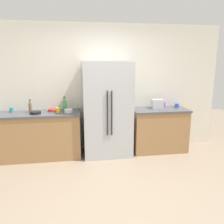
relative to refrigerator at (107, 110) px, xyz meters
The scene contains 15 objects.
ground_plane 1.69m from the refrigerator, 93.80° to the right, with size 10.25×10.25×0.00m, color gray.
kitchen_back_panel 0.55m from the refrigerator, 103.37° to the left, with size 5.13×0.10×2.60m, color silver.
counter_left 1.42m from the refrigerator, behind, with size 1.61×0.62×0.90m.
counter_right 1.20m from the refrigerator, ahead, with size 1.14×0.62×0.90m.
refrigerator is the anchor object (origin of this frame).
toaster 1.08m from the refrigerator, ahead, with size 0.23×0.15×0.19m, color silver.
bottle_a 1.48m from the refrigerator, behind, with size 0.07×0.07×0.25m.
bottle_b 0.84m from the refrigerator, behind, with size 0.07×0.07×0.29m.
cup_a 1.26m from the refrigerator, ahead, with size 0.09×0.09×0.11m, color purple.
cup_b 1.84m from the refrigerator, behind, with size 0.07×0.07×0.10m, color teal.
cup_c 0.95m from the refrigerator, behind, with size 0.08×0.08×0.09m, color yellow.
cup_d 1.52m from the refrigerator, ahead, with size 0.09×0.09×0.08m, color blue.
bowl_a 1.06m from the refrigerator, behind, with size 0.19×0.19×0.05m, color red.
bowl_b 1.36m from the refrigerator, behind, with size 0.20×0.20×0.05m, color black.
bowl_c 0.75m from the refrigerator, behind, with size 0.16×0.16×0.06m, color white.
Camera 1 is at (-0.49, -2.92, 1.85)m, focal length 36.32 mm.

